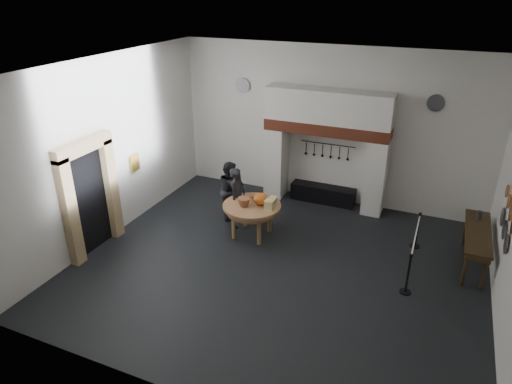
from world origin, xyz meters
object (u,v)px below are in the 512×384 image
at_px(side_table, 478,232).
at_px(barrier_post_near, 408,275).
at_px(visitor_far, 231,190).
at_px(work_table, 252,206).
at_px(visitor_near, 238,198).
at_px(iron_range, 323,194).
at_px(barrier_post_far, 417,231).

relative_size(side_table, barrier_post_near, 2.44).
relative_size(visitor_far, barrier_post_near, 1.81).
xyz_separation_m(visitor_far, side_table, (6.21, 0.02, 0.06)).
bearing_deg(work_table, visitor_far, 142.96).
bearing_deg(work_table, visitor_near, 150.02).
xyz_separation_m(iron_range, side_table, (4.10, -1.90, 0.62)).
bearing_deg(side_table, barrier_post_far, 166.11).
bearing_deg(visitor_near, barrier_post_far, -75.54).
relative_size(side_table, barrier_post_far, 2.44).
relative_size(visitor_far, side_table, 0.74).
height_order(work_table, barrier_post_far, barrier_post_far).
xyz_separation_m(work_table, side_table, (5.26, 0.74, 0.03)).
bearing_deg(barrier_post_far, work_table, -165.04).
height_order(visitor_far, side_table, visitor_far).
bearing_deg(iron_range, visitor_far, -137.64).
distance_m(work_table, visitor_near, 0.64).
bearing_deg(visitor_far, side_table, -120.71).
bearing_deg(barrier_post_far, barrier_post_near, -90.00).
bearing_deg(barrier_post_far, side_table, -13.89).
relative_size(work_table, barrier_post_near, 1.65).
height_order(visitor_near, side_table, visitor_near).
bearing_deg(barrier_post_far, iron_range, 150.70).
height_order(work_table, visitor_near, visitor_near).
bearing_deg(work_table, barrier_post_far, 14.96).
distance_m(visitor_far, barrier_post_near, 5.21).
xyz_separation_m(side_table, barrier_post_far, (-1.28, 0.32, -0.42)).
xyz_separation_m(work_table, barrier_post_far, (3.97, 1.06, -0.39)).
bearing_deg(work_table, barrier_post_near, -13.30).
height_order(work_table, side_table, side_table).
bearing_deg(visitor_far, barrier_post_far, -116.96).
bearing_deg(side_table, visitor_far, -179.77).
distance_m(visitor_near, barrier_post_near, 4.71).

